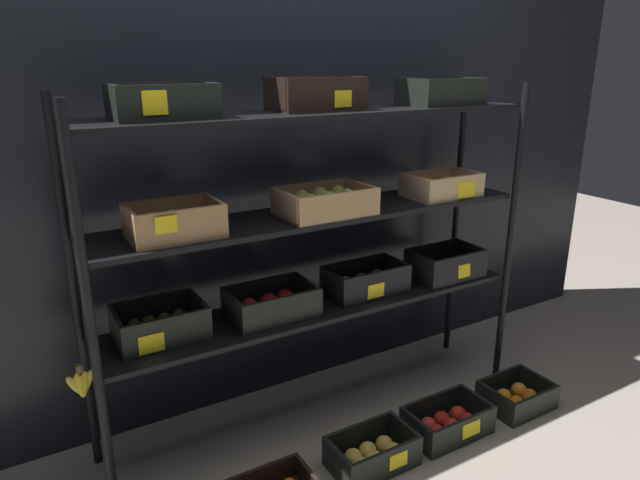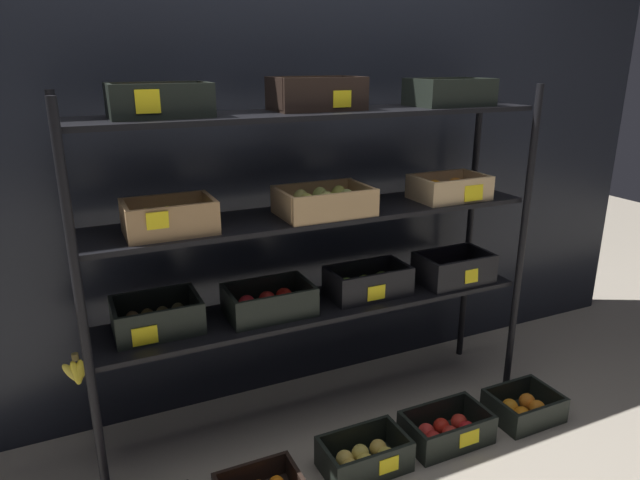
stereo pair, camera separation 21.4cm
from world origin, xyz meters
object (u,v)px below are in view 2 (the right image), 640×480
at_px(crate_ground_orange, 524,408).
at_px(crate_ground_apple_gold, 364,457).
at_px(crate_ground_apple_red, 446,430).
at_px(display_rack, 319,218).

bearing_deg(crate_ground_orange, crate_ground_apple_gold, 179.22).
relative_size(crate_ground_apple_gold, crate_ground_apple_red, 0.95).
relative_size(display_rack, crate_ground_orange, 6.53).
bearing_deg(display_rack, crate_ground_orange, -25.73).
relative_size(display_rack, crate_ground_apple_gold, 5.79).
distance_m(display_rack, crate_ground_apple_red, 1.06).
distance_m(crate_ground_apple_red, crate_ground_orange, 0.42).
distance_m(display_rack, crate_ground_orange, 1.30).
bearing_deg(display_rack, crate_ground_apple_gold, -87.68).
height_order(display_rack, crate_ground_apple_gold, display_rack).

